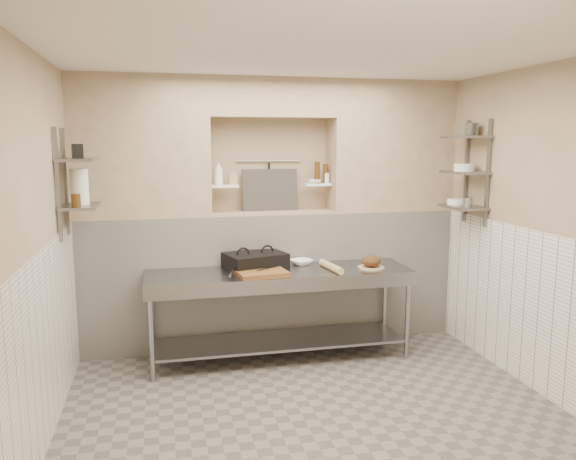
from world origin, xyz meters
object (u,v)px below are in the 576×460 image
object	(u,v)px
cutting_board	(262,273)
bottle_soap	(218,173)
jug_left	(79,187)
bread_loaf	(371,261)
prep_table	(280,296)
mixing_bowl	(301,262)
rolling_pin	(331,267)
bowl_alcove	(314,181)
panini_press	(255,261)

from	to	relation	value
cutting_board	bottle_soap	distance (m)	1.21
cutting_board	jug_left	distance (m)	1.81
jug_left	bread_loaf	bearing A→B (deg)	-0.06
prep_table	mixing_bowl	bearing A→B (deg)	40.30
mixing_bowl	jug_left	size ratio (longest dim) A/B	0.71
mixing_bowl	rolling_pin	world-z (taller)	rolling_pin
mixing_bowl	cutting_board	bearing A→B (deg)	-141.79
prep_table	bowl_alcove	bearing A→B (deg)	47.59
prep_table	panini_press	bearing A→B (deg)	141.56
cutting_board	mixing_bowl	xyz separation A→B (m)	(0.48, 0.38, 0.01)
rolling_pin	bread_loaf	distance (m)	0.42
rolling_pin	bread_loaf	xyz separation A→B (m)	(0.42, -0.01, 0.04)
bowl_alcove	cutting_board	bearing A→B (deg)	-135.52
bowl_alcove	jug_left	world-z (taller)	jug_left
prep_table	rolling_pin	bearing A→B (deg)	-8.17
panini_press	rolling_pin	world-z (taller)	panini_press
bowl_alcove	jug_left	xyz separation A→B (m)	(-2.30, -0.62, 0.03)
mixing_bowl	bowl_alcove	size ratio (longest dim) A/B	1.54
cutting_board	rolling_pin	world-z (taller)	rolling_pin
panini_press	prep_table	bearing A→B (deg)	-55.05
prep_table	panini_press	world-z (taller)	panini_press
cutting_board	bowl_alcove	size ratio (longest dim) A/B	3.25
bottle_soap	jug_left	world-z (taller)	bottle_soap
cutting_board	bowl_alcove	xyz separation A→B (m)	(0.70, 0.69, 0.81)
bottle_soap	bread_loaf	bearing A→B (deg)	-24.52
cutting_board	bottle_soap	size ratio (longest dim) A/B	1.87
prep_table	jug_left	xyz separation A→B (m)	(-1.81, -0.08, 1.12)
prep_table	mixing_bowl	xyz separation A→B (m)	(0.28, 0.23, 0.28)
panini_press	rolling_pin	distance (m)	0.76
mixing_bowl	bottle_soap	bearing A→B (deg)	156.89
bread_loaf	bottle_soap	bearing A→B (deg)	155.48
bowl_alcove	jug_left	size ratio (longest dim) A/B	0.47
bottle_soap	bowl_alcove	distance (m)	1.03
bowl_alcove	mixing_bowl	bearing A→B (deg)	-125.46
bottle_soap	cutting_board	bearing A→B (deg)	-65.83
panini_press	bottle_soap	xyz separation A→B (m)	(-0.31, 0.41, 0.86)
prep_table	jug_left	world-z (taller)	jug_left
rolling_pin	bread_loaf	size ratio (longest dim) A/B	2.34
jug_left	cutting_board	bearing A→B (deg)	-2.27
mixing_bowl	rolling_pin	size ratio (longest dim) A/B	0.48
mixing_bowl	bread_loaf	bearing A→B (deg)	-26.24
bottle_soap	jug_left	xyz separation A→B (m)	(-1.28, -0.66, -0.07)
bread_loaf	jug_left	xyz separation A→B (m)	(-2.72, 0.00, 0.79)
cutting_board	bottle_soap	world-z (taller)	bottle_soap
bread_loaf	panini_press	bearing A→B (deg)	167.43
jug_left	mixing_bowl	bearing A→B (deg)	8.57
panini_press	mixing_bowl	distance (m)	0.50
bread_loaf	bottle_soap	distance (m)	1.81
mixing_bowl	bread_loaf	distance (m)	0.72
cutting_board	bread_loaf	bearing A→B (deg)	3.10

